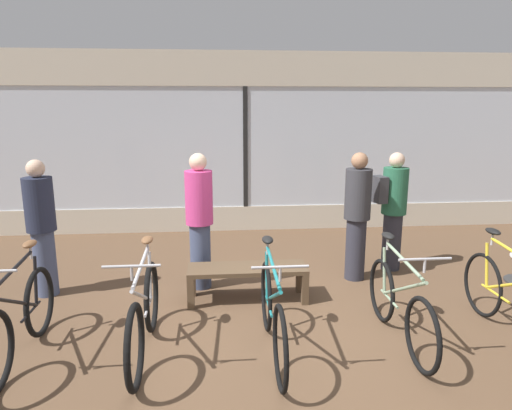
{
  "coord_description": "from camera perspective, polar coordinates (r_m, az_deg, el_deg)",
  "views": [
    {
      "loc": [
        -0.53,
        -4.18,
        2.28
      ],
      "look_at": [
        0.0,
        1.84,
        0.95
      ],
      "focal_mm": 32.0,
      "sensor_mm": 36.0,
      "label": 1
    }
  ],
  "objects": [
    {
      "name": "customer_by_window",
      "position": [
        6.58,
        16.71,
        -0.32
      ],
      "size": [
        0.52,
        0.4,
        1.66
      ],
      "color": "#2D2D38",
      "rests_on": "ground_plane"
    },
    {
      "name": "bicycle_left",
      "position": [
        4.43,
        -13.81,
        -13.21
      ],
      "size": [
        0.46,
        1.72,
        1.04
      ],
      "color": "black",
      "rests_on": "ground_plane"
    },
    {
      "name": "customer_mid_floor",
      "position": [
        6.09,
        12.52,
        -1.09
      ],
      "size": [
        0.39,
        0.39,
        1.69
      ],
      "color": "#2D2D38",
      "rests_on": "ground_plane"
    },
    {
      "name": "customer_near_bench",
      "position": [
        5.7,
        -7.08,
        -1.68
      ],
      "size": [
        0.45,
        0.45,
        1.71
      ],
      "color": "#424C6B",
      "rests_on": "ground_plane"
    },
    {
      "name": "bicycle_right",
      "position": [
        4.74,
        17.48,
        -11.87
      ],
      "size": [
        0.46,
        1.65,
        1.02
      ],
      "color": "black",
      "rests_on": "ground_plane"
    },
    {
      "name": "customer_near_rack",
      "position": [
        6.01,
        -25.25,
        -2.35
      ],
      "size": [
        0.38,
        0.38,
        1.66
      ],
      "color": "#424C6B",
      "rests_on": "ground_plane"
    },
    {
      "name": "display_bench",
      "position": [
        5.45,
        -1.09,
        -8.45
      ],
      "size": [
        1.4,
        0.44,
        0.42
      ],
      "color": "brown",
      "rests_on": "ground_plane"
    },
    {
      "name": "bicycle_center",
      "position": [
        4.32,
        2.05,
        -13.43
      ],
      "size": [
        0.46,
        1.73,
        1.04
      ],
      "color": "black",
      "rests_on": "ground_plane"
    },
    {
      "name": "ground_plane",
      "position": [
        4.79,
        2.02,
        -16.02
      ],
      "size": [
        24.0,
        24.0,
        0.0
      ],
      "primitive_type": "plane",
      "color": "brown"
    },
    {
      "name": "bicycle_far_left",
      "position": [
        4.74,
        -27.49,
        -12.68
      ],
      "size": [
        0.46,
        1.69,
        1.03
      ],
      "color": "black",
      "rests_on": "ground_plane"
    },
    {
      "name": "shop_back_wall",
      "position": [
        8.26,
        -1.35,
        7.94
      ],
      "size": [
        12.0,
        0.08,
        3.2
      ],
      "color": "beige",
      "rests_on": "ground_plane"
    },
    {
      "name": "bicycle_far_right",
      "position": [
        5.25,
        29.36,
        -10.3
      ],
      "size": [
        0.46,
        1.75,
        1.03
      ],
      "color": "black",
      "rests_on": "ground_plane"
    }
  ]
}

